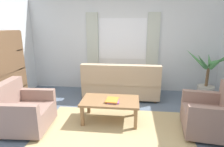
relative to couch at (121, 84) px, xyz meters
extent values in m
plane|color=slate|center=(-0.02, -1.54, -0.37)|extent=(6.24, 6.24, 0.00)
cube|color=silver|center=(-0.02, 0.72, 0.93)|extent=(5.32, 0.12, 2.60)
cube|color=white|center=(-0.02, 0.66, 1.08)|extent=(1.30, 0.01, 1.10)
cube|color=#B2BCB2|center=(-0.85, 0.63, 1.08)|extent=(0.32, 0.06, 1.40)
cube|color=#B2BCB2|center=(0.81, 0.63, 1.08)|extent=(0.32, 0.06, 1.40)
cube|color=tan|center=(-0.02, -1.54, -0.36)|extent=(2.66, 1.61, 0.01)
cube|color=tan|center=(0.00, 0.07, -0.12)|extent=(1.90, 0.80, 0.38)
cube|color=tan|center=(0.00, -0.25, 0.31)|extent=(1.90, 0.20, 0.48)
cube|color=tan|center=(0.87, 0.07, 0.19)|extent=(0.16, 0.80, 0.24)
cube|color=tan|center=(-0.87, 0.07, 0.19)|extent=(0.16, 0.80, 0.24)
cylinder|color=olive|center=(0.85, 0.37, -0.34)|extent=(0.06, 0.06, 0.06)
cylinder|color=olive|center=(-0.85, 0.37, -0.34)|extent=(0.06, 0.06, 0.06)
cylinder|color=olive|center=(0.85, -0.23, -0.34)|extent=(0.06, 0.06, 0.06)
cylinder|color=olive|center=(-0.85, -0.23, -0.34)|extent=(0.06, 0.06, 0.06)
cube|color=gray|center=(-1.58, -1.69, -0.13)|extent=(0.85, 0.88, 0.36)
cube|color=gray|center=(-1.91, -1.71, 0.28)|extent=(0.23, 0.85, 0.46)
cube|color=gray|center=(-1.56, -2.05, 0.16)|extent=(0.81, 0.17, 0.22)
cube|color=gray|center=(-1.60, -1.33, 0.16)|extent=(0.81, 0.17, 0.22)
cylinder|color=olive|center=(-1.24, -2.01, -0.34)|extent=(0.05, 0.05, 0.06)
cylinder|color=olive|center=(-1.28, -1.33, -0.34)|extent=(0.05, 0.05, 0.06)
cylinder|color=olive|center=(-1.92, -1.37, -0.34)|extent=(0.05, 0.05, 0.06)
cube|color=gray|center=(1.60, -1.46, -0.13)|extent=(0.90, 0.94, 0.36)
cube|color=gray|center=(1.64, -1.11, 0.16)|extent=(0.81, 0.22, 0.22)
cube|color=gray|center=(1.55, -1.82, 0.16)|extent=(0.81, 0.22, 0.22)
cylinder|color=olive|center=(1.32, -1.08, -0.34)|extent=(0.05, 0.05, 0.06)
cylinder|color=olive|center=(1.23, -1.76, -0.34)|extent=(0.05, 0.05, 0.06)
cylinder|color=olive|center=(1.96, -1.17, -0.34)|extent=(0.05, 0.05, 0.06)
cube|color=olive|center=(-0.13, -1.22, 0.05)|extent=(1.10, 0.64, 0.04)
cube|color=olive|center=(-0.62, -1.48, -0.17)|extent=(0.06, 0.06, 0.40)
cube|color=olive|center=(0.36, -1.48, -0.17)|extent=(0.06, 0.06, 0.40)
cube|color=olive|center=(-0.62, -0.96, -0.17)|extent=(0.06, 0.06, 0.40)
cube|color=olive|center=(0.36, -0.96, -0.17)|extent=(0.06, 0.06, 0.40)
cube|color=#7F478C|center=(-0.07, -1.29, 0.08)|extent=(0.24, 0.27, 0.02)
cube|color=orange|center=(-0.08, -1.29, 0.10)|extent=(0.25, 0.30, 0.02)
cylinder|color=#B7B2A8|center=(2.15, 0.19, -0.20)|extent=(0.41, 0.41, 0.33)
cylinder|color=brown|center=(2.15, 0.19, 0.19)|extent=(0.07, 0.07, 0.46)
cone|color=#47894C|center=(2.47, 0.19, 0.64)|extent=(0.64, 0.11, 0.31)
cone|color=#47894C|center=(2.23, 0.43, 0.59)|extent=(0.22, 0.49, 0.35)
cone|color=#47894C|center=(1.86, 0.33, 0.64)|extent=(0.53, 0.33, 0.50)
cone|color=#47894C|center=(1.91, 0.01, 0.63)|extent=(0.45, 0.40, 0.47)
cone|color=#47894C|center=(2.22, -0.14, 0.66)|extent=(0.19, 0.60, 0.51)
cube|color=brown|center=(-2.40, -0.49, 0.48)|extent=(0.30, 0.04, 1.70)
cube|color=brown|center=(-2.26, -0.94, 0.48)|extent=(0.02, 0.90, 1.70)
cube|color=brown|center=(-2.40, -0.94, -0.36)|extent=(0.30, 0.86, 0.02)
cube|color=brown|center=(-2.40, -0.94, 0.07)|extent=(0.30, 0.86, 0.02)
cube|color=brown|center=(-2.40, -0.94, 0.49)|extent=(0.30, 0.86, 0.02)
cube|color=brown|center=(-2.40, -0.94, 0.92)|extent=(0.30, 0.86, 0.02)
cube|color=brown|center=(-2.40, -0.94, 1.34)|extent=(0.30, 0.86, 0.02)
cube|color=#B23833|center=(-2.40, -0.60, 0.17)|extent=(0.25, 0.10, 0.19)
cube|color=#335199|center=(-2.40, -0.69, 0.21)|extent=(0.28, 0.06, 0.27)
cube|color=#5B8E93|center=(-2.40, -0.79, 0.20)|extent=(0.27, 0.09, 0.24)
cube|color=#2D2D33|center=(-2.40, -0.88, 0.20)|extent=(0.24, 0.07, 0.25)
cube|color=beige|center=(-2.40, -0.95, 0.22)|extent=(0.23, 0.06, 0.28)
cube|color=#7F478C|center=(-2.40, -1.05, 0.21)|extent=(0.27, 0.10, 0.26)
cube|color=beige|center=(-2.40, -1.14, 0.20)|extent=(0.23, 0.08, 0.24)
camera|label=1|loc=(0.28, -4.54, 1.49)|focal=29.99mm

